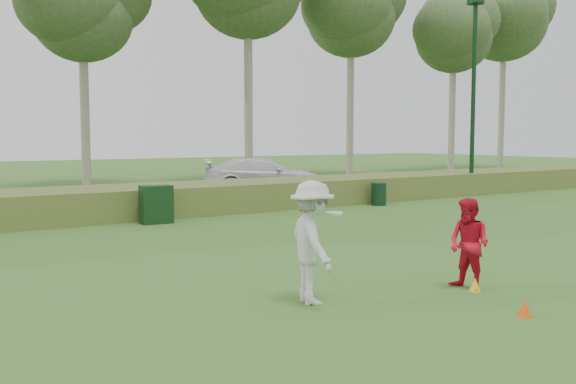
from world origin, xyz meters
TOP-DOWN VIEW (x-y plane):
  - ground at (0.00, 0.00)m, footprint 120.00×120.00m
  - reed_strip at (0.00, 12.00)m, footprint 80.00×3.00m
  - park_road at (0.00, 17.00)m, footprint 80.00×6.00m
  - lamp_post at (14.00, 11.00)m, footprint 0.70×0.70m
  - tree_4 at (2.00, 24.50)m, footprint 6.24×6.24m
  - tree_6 at (18.00, 23.80)m, footprint 7.02×7.02m
  - tree_7 at (26.00, 22.80)m, footprint 6.50×6.50m
  - tree_8 at (33.00, 24.20)m, footprint 8.06×8.06m
  - player_white at (-1.88, 0.59)m, footprint 1.02×1.31m
  - player_red at (0.67, -0.14)m, footprint 0.59×0.74m
  - cone_orange at (0.09, -1.59)m, footprint 0.20×0.20m
  - cone_yellow at (0.69, -0.26)m, footprint 0.19×0.19m
  - utility_cabinet at (-0.40, 10.01)m, footprint 0.90×0.61m
  - trash_bin at (7.98, 10.05)m, footprint 0.58×0.58m
  - car_right at (6.96, 16.20)m, footprint 5.42×3.92m

SIDE VIEW (x-z plane):
  - ground at x=0.00m, z-range 0.00..0.00m
  - park_road at x=0.00m, z-range 0.00..0.06m
  - cone_yellow at x=0.69m, z-range 0.00..0.21m
  - cone_orange at x=0.09m, z-range 0.00..0.22m
  - trash_bin at x=7.98m, z-range 0.00..0.79m
  - reed_strip at x=0.00m, z-range 0.00..0.90m
  - utility_cabinet at x=-0.40m, z-range 0.00..1.07m
  - player_red at x=0.67m, z-range 0.00..1.47m
  - car_right at x=6.96m, z-range 0.06..1.52m
  - player_white at x=-1.88m, z-range 0.00..1.81m
  - lamp_post at x=14.00m, z-range 1.51..9.68m
  - tree_4 at x=2.00m, z-range 2.84..14.34m
  - tree_7 at x=26.00m, z-range 3.09..15.59m
  - tree_6 at x=18.00m, z-range 3.35..16.85m
  - tree_8 at x=33.00m, z-range 3.73..18.73m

